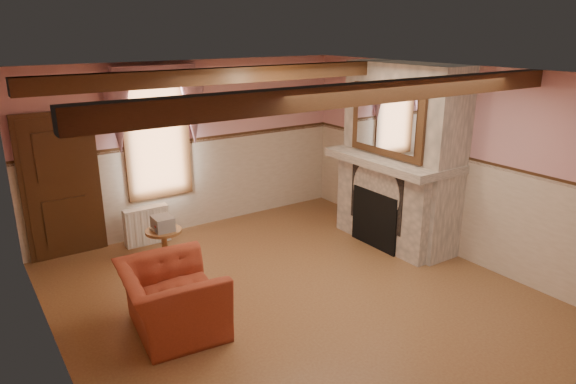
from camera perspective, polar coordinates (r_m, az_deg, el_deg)
floor at (r=6.73m, az=0.69°, el=-11.45°), size 5.50×6.00×0.01m
ceiling at (r=5.89m, az=0.80°, el=13.06°), size 5.50×6.00×0.01m
wall_back at (r=8.71m, az=-10.60°, el=5.00°), size 5.50×0.02×2.80m
wall_front at (r=4.25m, az=24.83°, el=-10.34°), size 5.50×0.02×2.80m
wall_left at (r=5.21m, az=-25.09°, el=-5.20°), size 0.02×6.00×2.80m
wall_right at (r=8.00m, az=17.19°, el=3.36°), size 0.02×6.00×2.80m
wainscot at (r=6.39m, az=0.72°, el=-5.57°), size 5.50×6.00×1.50m
chair_rail at (r=6.14m, az=0.74°, el=0.87°), size 5.50×6.00×0.08m
firebox at (r=8.13m, az=9.96°, el=-2.91°), size 0.20×0.95×0.90m
armchair at (r=6.01m, az=-12.81°, el=-11.53°), size 1.15×1.29×0.77m
side_table at (r=7.62m, az=-13.53°, el=-6.02°), size 0.52×0.52×0.55m
book_stack at (r=7.47m, az=-13.74°, el=-3.41°), size 0.26×0.32×0.20m
radiator at (r=8.43m, az=-15.41°, el=-3.61°), size 0.70×0.19×0.60m
bowl at (r=7.95m, az=11.98°, el=4.17°), size 0.37×0.37×0.09m
mantel_clock at (r=8.46m, az=8.37°, el=5.57°), size 0.14×0.24×0.20m
oil_lamp at (r=8.22m, az=9.95°, el=5.40°), size 0.11×0.11×0.28m
candle_red at (r=7.51m, az=15.57°, el=3.39°), size 0.06×0.06×0.16m
jar_yellow at (r=7.68m, az=14.12°, el=3.66°), size 0.06×0.06×0.12m
fireplace at (r=8.14m, az=12.48°, el=3.98°), size 0.85×2.00×2.80m
mantel at (r=8.02m, az=11.57°, el=3.54°), size 1.05×2.05×0.12m
overmantel_mirror at (r=7.77m, az=10.88°, el=7.73°), size 0.06×1.44×1.04m
door at (r=8.17m, az=-23.85°, el=0.36°), size 1.10×0.10×2.10m
window at (r=8.42m, az=-14.36°, el=6.05°), size 1.06×0.08×2.02m
window_drapes at (r=8.24m, az=-14.46°, el=10.03°), size 1.30×0.14×1.40m
ceiling_beam_front at (r=4.97m, az=8.85°, el=10.81°), size 5.50×0.18×0.20m
ceiling_beam_back at (r=6.91m, az=-5.03°, el=12.87°), size 5.50×0.18×0.20m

